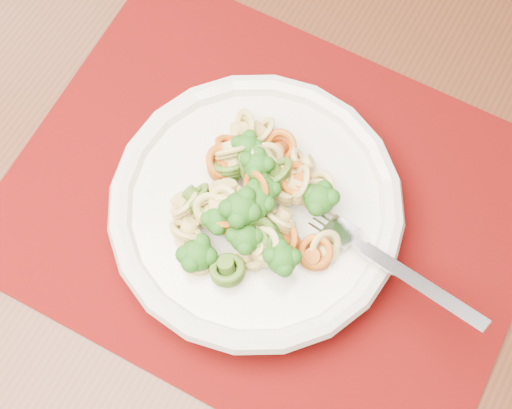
# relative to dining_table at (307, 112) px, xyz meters

# --- Properties ---
(dining_table) EXTENTS (1.52, 1.26, 0.77)m
(dining_table) POSITION_rel_dining_table_xyz_m (0.00, 0.00, 0.00)
(dining_table) COLOR #4C2515
(dining_table) RESTS_ON ground
(placemat) EXTENTS (0.54, 0.48, 0.00)m
(placemat) POSITION_rel_dining_table_xyz_m (-0.02, -0.16, 0.12)
(placemat) COLOR #570A03
(placemat) RESTS_ON dining_table
(pasta_bowl) EXTENTS (0.25, 0.25, 0.05)m
(pasta_bowl) POSITION_rel_dining_table_xyz_m (-0.03, -0.17, 0.15)
(pasta_bowl) COLOR silver
(pasta_bowl) RESTS_ON placemat
(pasta_broccoli_heap) EXTENTS (0.21, 0.21, 0.06)m
(pasta_broccoli_heap) POSITION_rel_dining_table_xyz_m (-0.03, -0.17, 0.16)
(pasta_broccoli_heap) COLOR tan
(pasta_broccoli_heap) RESTS_ON pasta_bowl
(fork) EXTENTS (0.16, 0.12, 0.08)m
(fork) POSITION_rel_dining_table_xyz_m (0.04, -0.19, 0.16)
(fork) COLOR silver
(fork) RESTS_ON pasta_bowl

